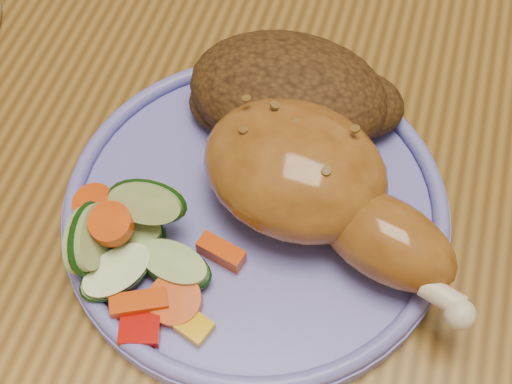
{
  "coord_description": "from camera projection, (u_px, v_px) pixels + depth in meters",
  "views": [
    {
      "loc": [
        -0.03,
        -0.3,
        1.13
      ],
      "look_at": [
        -0.1,
        -0.08,
        0.78
      ],
      "focal_mm": 50.0,
      "sensor_mm": 36.0,
      "label": 1
    }
  ],
  "objects": [
    {
      "name": "dining_table",
      "position": [
        408.0,
        210.0,
        0.54
      ],
      "size": [
        0.9,
        1.4,
        0.75
      ],
      "color": "brown",
      "rests_on": "ground"
    },
    {
      "name": "plate_rim",
      "position": [
        256.0,
        201.0,
        0.42
      ],
      "size": [
        0.23,
        0.23,
        0.01
      ],
      "primitive_type": "torus",
      "color": "#6766C9",
      "rests_on": "plate"
    },
    {
      "name": "chicken_leg",
      "position": [
        316.0,
        186.0,
        0.4
      ],
      "size": [
        0.18,
        0.12,
        0.06
      ],
      "color": "#92571E",
      "rests_on": "plate"
    },
    {
      "name": "vegetable_pile",
      "position": [
        134.0,
        247.0,
        0.4
      ],
      "size": [
        0.11,
        0.09,
        0.05
      ],
      "color": "#A50A05",
      "rests_on": "plate"
    },
    {
      "name": "plate",
      "position": [
        256.0,
        210.0,
        0.43
      ],
      "size": [
        0.23,
        0.23,
        0.01
      ],
      "primitive_type": "cylinder",
      "color": "#6766C9",
      "rests_on": "dining_table"
    },
    {
      "name": "rice_pilaf",
      "position": [
        292.0,
        95.0,
        0.45
      ],
      "size": [
        0.14,
        0.09,
        0.05
      ],
      "color": "#432910",
      "rests_on": "plate"
    }
  ]
}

